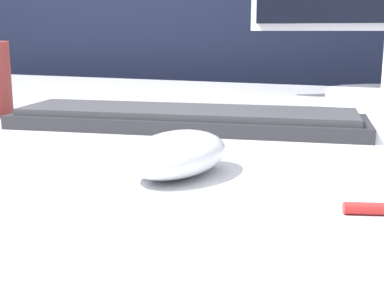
{
  "coord_description": "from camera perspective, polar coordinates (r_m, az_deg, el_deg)",
  "views": [
    {
      "loc": [
        0.2,
        -0.58,
        0.85
      ],
      "look_at": [
        0.04,
        -0.16,
        0.76
      ],
      "focal_mm": 50.0,
      "sensor_mm": 36.0,
      "label": 1
    }
  ],
  "objects": [
    {
      "name": "computer_mouse_near",
      "position": [
        0.43,
        -1.56,
        -1.06
      ],
      "size": [
        0.09,
        0.12,
        0.04
      ],
      "rotation": [
        0.0,
        0.0,
        -0.22
      ],
      "color": "white",
      "rests_on": "desk"
    },
    {
      "name": "keyboard",
      "position": [
        0.64,
        -0.67,
        2.73
      ],
      "size": [
        0.44,
        0.18,
        0.02
      ],
      "rotation": [
        0.0,
        0.0,
        0.16
      ],
      "color": "#28282D",
      "rests_on": "desk"
    },
    {
      "name": "partition_panel",
      "position": [
        1.35,
        12.37,
        -1.3
      ],
      "size": [
        5.0,
        0.03,
        1.1
      ],
      "color": "black",
      "rests_on": "ground_plane"
    }
  ]
}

